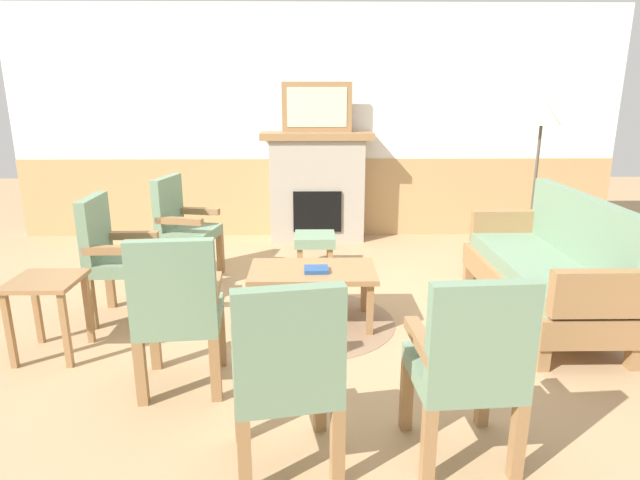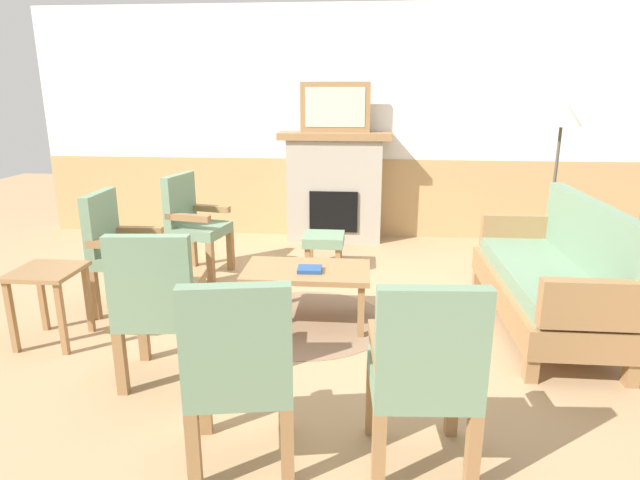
{
  "view_description": "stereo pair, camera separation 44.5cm",
  "coord_description": "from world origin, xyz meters",
  "px_view_note": "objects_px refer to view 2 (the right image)",
  "views": [
    {
      "loc": [
        -0.07,
        -3.93,
        1.76
      ],
      "look_at": [
        0.0,
        0.35,
        0.55
      ],
      "focal_mm": 30.05,
      "sensor_mm": 36.0,
      "label": 1
    },
    {
      "loc": [
        0.37,
        -3.92,
        1.76
      ],
      "look_at": [
        0.0,
        0.35,
        0.55
      ],
      "focal_mm": 30.05,
      "sensor_mm": 36.0,
      "label": 2
    }
  ],
  "objects_px": {
    "armchair_corner_left": "(239,366)",
    "framed_picture": "(335,107)",
    "footstool": "(324,242)",
    "armchair_front_center": "(425,369)",
    "couch": "(551,277)",
    "armchair_by_window_left": "(193,220)",
    "side_table": "(48,285)",
    "coffee_table": "(307,275)",
    "floor_lamp_by_couch": "(561,124)",
    "fireplace": "(335,186)",
    "armchair_front_left": "(158,301)",
    "armchair_near_fireplace": "(119,246)",
    "book_on_table": "(310,269)"
  },
  "relations": [
    {
      "from": "armchair_corner_left",
      "to": "footstool",
      "type": "bearing_deg",
      "value": 87.07
    },
    {
      "from": "floor_lamp_by_couch",
      "to": "armchair_near_fireplace",
      "type": "bearing_deg",
      "value": -161.44
    },
    {
      "from": "couch",
      "to": "side_table",
      "type": "distance_m",
      "value": 3.66
    },
    {
      "from": "armchair_corner_left",
      "to": "floor_lamp_by_couch",
      "type": "xyz_separation_m",
      "value": [
        2.36,
        3.08,
        0.91
      ]
    },
    {
      "from": "coffee_table",
      "to": "armchair_corner_left",
      "type": "height_order",
      "value": "armchair_corner_left"
    },
    {
      "from": "armchair_front_center",
      "to": "armchair_corner_left",
      "type": "xyz_separation_m",
      "value": [
        -0.85,
        -0.05,
        0.0
      ]
    },
    {
      "from": "couch",
      "to": "side_table",
      "type": "height_order",
      "value": "couch"
    },
    {
      "from": "armchair_by_window_left",
      "to": "armchair_front_left",
      "type": "xyz_separation_m",
      "value": [
        0.43,
        -2.0,
        0.0
      ]
    },
    {
      "from": "armchair_by_window_left",
      "to": "fireplace",
      "type": "bearing_deg",
      "value": 46.87
    },
    {
      "from": "coffee_table",
      "to": "armchair_near_fireplace",
      "type": "distance_m",
      "value": 1.55
    },
    {
      "from": "armchair_front_center",
      "to": "armchair_by_window_left",
      "type": "bearing_deg",
      "value": 125.97
    },
    {
      "from": "footstool",
      "to": "armchair_front_center",
      "type": "xyz_separation_m",
      "value": [
        0.69,
        -2.93,
        0.25
      ]
    },
    {
      "from": "framed_picture",
      "to": "footstool",
      "type": "height_order",
      "value": "framed_picture"
    },
    {
      "from": "coffee_table",
      "to": "book_on_table",
      "type": "xyz_separation_m",
      "value": [
        0.03,
        -0.06,
        0.07
      ]
    },
    {
      "from": "couch",
      "to": "footstool",
      "type": "height_order",
      "value": "couch"
    },
    {
      "from": "fireplace",
      "to": "armchair_front_center",
      "type": "distance_m",
      "value": 4.11
    },
    {
      "from": "armchair_by_window_left",
      "to": "armchair_front_center",
      "type": "relative_size",
      "value": 1.0
    },
    {
      "from": "floor_lamp_by_couch",
      "to": "coffee_table",
      "type": "bearing_deg",
      "value": -147.9
    },
    {
      "from": "coffee_table",
      "to": "couch",
      "type": "bearing_deg",
      "value": 2.55
    },
    {
      "from": "fireplace",
      "to": "armchair_corner_left",
      "type": "height_order",
      "value": "fireplace"
    },
    {
      "from": "fireplace",
      "to": "footstool",
      "type": "bearing_deg",
      "value": -91.88
    },
    {
      "from": "couch",
      "to": "floor_lamp_by_couch",
      "type": "bearing_deg",
      "value": 73.35
    },
    {
      "from": "armchair_corner_left",
      "to": "framed_picture",
      "type": "bearing_deg",
      "value": 87.36
    },
    {
      "from": "fireplace",
      "to": "armchair_by_window_left",
      "type": "relative_size",
      "value": 1.33
    },
    {
      "from": "armchair_by_window_left",
      "to": "couch",
      "type": "bearing_deg",
      "value": -17.46
    },
    {
      "from": "footstool",
      "to": "floor_lamp_by_couch",
      "type": "xyz_separation_m",
      "value": [
        2.2,
        0.1,
        1.17
      ]
    },
    {
      "from": "fireplace",
      "to": "armchair_by_window_left",
      "type": "height_order",
      "value": "fireplace"
    },
    {
      "from": "coffee_table",
      "to": "footstool",
      "type": "bearing_deg",
      "value": 88.81
    },
    {
      "from": "armchair_front_center",
      "to": "armchair_corner_left",
      "type": "distance_m",
      "value": 0.85
    },
    {
      "from": "armchair_by_window_left",
      "to": "side_table",
      "type": "xyz_separation_m",
      "value": [
        -0.55,
        -1.53,
        -0.1
      ]
    },
    {
      "from": "floor_lamp_by_couch",
      "to": "armchair_front_left",
      "type": "bearing_deg",
      "value": -142.06
    },
    {
      "from": "armchair_near_fireplace",
      "to": "coffee_table",
      "type": "bearing_deg",
      "value": -4.93
    },
    {
      "from": "couch",
      "to": "coffee_table",
      "type": "height_order",
      "value": "couch"
    },
    {
      "from": "armchair_front_left",
      "to": "floor_lamp_by_couch",
      "type": "bearing_deg",
      "value": 37.94
    },
    {
      "from": "book_on_table",
      "to": "armchair_front_center",
      "type": "xyz_separation_m",
      "value": [
        0.69,
        -1.58,
        0.08
      ]
    },
    {
      "from": "framed_picture",
      "to": "armchair_near_fireplace",
      "type": "distance_m",
      "value": 2.98
    },
    {
      "from": "framed_picture",
      "to": "armchair_corner_left",
      "type": "relative_size",
      "value": 0.82
    },
    {
      "from": "framed_picture",
      "to": "armchair_corner_left",
      "type": "xyz_separation_m",
      "value": [
        -0.19,
        -4.1,
        -1.02
      ]
    },
    {
      "from": "armchair_front_left",
      "to": "floor_lamp_by_couch",
      "type": "relative_size",
      "value": 0.58
    },
    {
      "from": "fireplace",
      "to": "armchair_front_left",
      "type": "xyz_separation_m",
      "value": [
        -0.85,
        -3.38,
        -0.11
      ]
    },
    {
      "from": "armchair_corner_left",
      "to": "couch",
      "type": "bearing_deg",
      "value": 41.93
    },
    {
      "from": "armchair_near_fireplace",
      "to": "floor_lamp_by_couch",
      "type": "xyz_separation_m",
      "value": [
        3.77,
        1.27,
        0.91
      ]
    },
    {
      "from": "coffee_table",
      "to": "footstool",
      "type": "height_order",
      "value": "coffee_table"
    },
    {
      "from": "armchair_front_center",
      "to": "armchair_corner_left",
      "type": "height_order",
      "value": "same"
    },
    {
      "from": "couch",
      "to": "armchair_by_window_left",
      "type": "relative_size",
      "value": 1.84
    },
    {
      "from": "footstool",
      "to": "armchair_by_window_left",
      "type": "xyz_separation_m",
      "value": [
        -1.25,
        -0.25,
        0.25
      ]
    },
    {
      "from": "armchair_corner_left",
      "to": "armchair_front_center",
      "type": "bearing_deg",
      "value": 3.11
    },
    {
      "from": "fireplace",
      "to": "coffee_table",
      "type": "xyz_separation_m",
      "value": [
        -0.06,
        -2.42,
        -0.27
      ]
    },
    {
      "from": "floor_lamp_by_couch",
      "to": "framed_picture",
      "type": "bearing_deg",
      "value": 154.75
    },
    {
      "from": "couch",
      "to": "armchair_near_fireplace",
      "type": "xyz_separation_m",
      "value": [
        -3.38,
        0.05,
        0.14
      ]
    }
  ]
}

